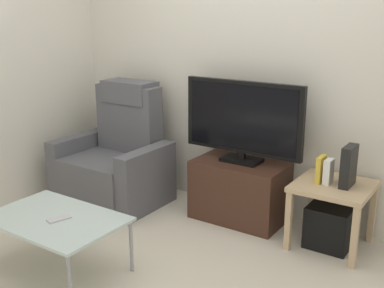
{
  "coord_description": "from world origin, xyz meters",
  "views": [
    {
      "loc": [
        1.77,
        -2.48,
        1.71
      ],
      "look_at": [
        -0.22,
        0.5,
        0.7
      ],
      "focal_mm": 44.48,
      "sensor_mm": 36.0,
      "label": 1
    }
  ],
  "objects": [
    {
      "name": "book_leftmost",
      "position": [
        0.73,
        0.78,
        0.59
      ],
      "size": [
        0.03,
        0.14,
        0.2
      ],
      "primitive_type": "cube",
      "color": "gold",
      "rests_on": "side_table"
    },
    {
      "name": "television",
      "position": [
        0.03,
        0.86,
        0.86
      ],
      "size": [
        1.03,
        0.2,
        0.67
      ],
      "color": "black",
      "rests_on": "tv_stand"
    },
    {
      "name": "book_middle",
      "position": [
        0.79,
        0.78,
        0.58
      ],
      "size": [
        0.05,
        0.11,
        0.18
      ],
      "primitive_type": "cube",
      "color": "white",
      "rests_on": "side_table"
    },
    {
      "name": "wall_back",
      "position": [
        0.0,
        1.13,
        1.3
      ],
      "size": [
        6.4,
        0.06,
        2.6
      ],
      "primitive_type": "cube",
      "color": "beige",
      "rests_on": "ground"
    },
    {
      "name": "ground_plane",
      "position": [
        0.0,
        0.0,
        0.0
      ],
      "size": [
        6.4,
        6.4,
        0.0
      ],
      "primitive_type": "plane",
      "color": "beige"
    },
    {
      "name": "recliner_armchair",
      "position": [
        -1.14,
        0.62,
        0.37
      ],
      "size": [
        0.98,
        0.78,
        1.08
      ],
      "rotation": [
        0.0,
        0.0,
        0.01
      ],
      "color": "#515156",
      "rests_on": "ground"
    },
    {
      "name": "coffee_table",
      "position": [
        -0.59,
        -0.58,
        0.37
      ],
      "size": [
        0.9,
        0.6,
        0.39
      ],
      "color": "#B2C6C1",
      "rests_on": "ground"
    },
    {
      "name": "side_table",
      "position": [
        0.83,
        0.8,
        0.41
      ],
      "size": [
        0.54,
        0.54,
        0.49
      ],
      "color": "tan",
      "rests_on": "ground"
    },
    {
      "name": "tv_stand",
      "position": [
        0.03,
        0.84,
        0.25
      ],
      "size": [
        0.75,
        0.45,
        0.5
      ],
      "color": "#3D2319",
      "rests_on": "ground"
    },
    {
      "name": "cell_phone",
      "position": [
        -0.54,
        -0.59,
        0.4
      ],
      "size": [
        0.11,
        0.16,
        0.01
      ],
      "primitive_type": "cube",
      "rotation": [
        0.0,
        0.0,
        -0.3
      ],
      "color": "#B7B7BC",
      "rests_on": "coffee_table"
    },
    {
      "name": "game_console",
      "position": [
        0.92,
        0.81,
        0.64
      ],
      "size": [
        0.07,
        0.2,
        0.3
      ],
      "primitive_type": "cube",
      "color": "black",
      "rests_on": "side_table"
    },
    {
      "name": "subwoofer_box",
      "position": [
        0.83,
        0.8,
        0.16
      ],
      "size": [
        0.32,
        0.32,
        0.32
      ],
      "primitive_type": "cube",
      "color": "black",
      "rests_on": "ground"
    }
  ]
}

